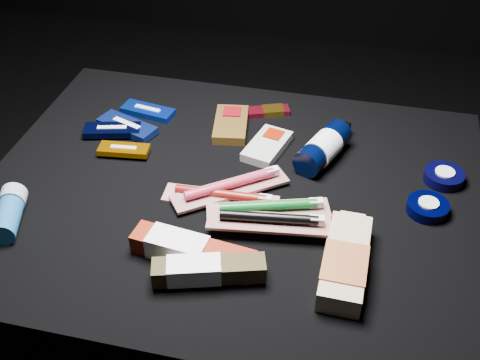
% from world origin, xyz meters
% --- Properties ---
extents(ground, '(3.00, 3.00, 0.00)m').
position_xyz_m(ground, '(0.00, 0.00, 0.00)').
color(ground, black).
rests_on(ground, ground).
extents(cloth_table, '(0.98, 0.78, 0.40)m').
position_xyz_m(cloth_table, '(0.00, 0.00, 0.20)').
color(cloth_table, black).
rests_on(cloth_table, ground).
extents(luna_bar_0, '(0.13, 0.06, 0.02)m').
position_xyz_m(luna_bar_0, '(-0.25, 0.22, 0.41)').
color(luna_bar_0, '#0A2EB6').
rests_on(luna_bar_0, cloth_table).
extents(luna_bar_1, '(0.15, 0.10, 0.02)m').
position_xyz_m(luna_bar_1, '(-0.27, 0.15, 0.41)').
color(luna_bar_1, navy).
rests_on(luna_bar_1, cloth_table).
extents(luna_bar_2, '(0.13, 0.08, 0.02)m').
position_xyz_m(luna_bar_2, '(-0.30, 0.12, 0.41)').
color(luna_bar_2, black).
rests_on(luna_bar_2, cloth_table).
extents(luna_bar_3, '(0.11, 0.05, 0.01)m').
position_xyz_m(luna_bar_3, '(-0.25, 0.06, 0.41)').
color(luna_bar_3, '#C06F00').
rests_on(luna_bar_3, cloth_table).
extents(clif_bar_0, '(0.09, 0.14, 0.02)m').
position_xyz_m(clif_bar_0, '(-0.05, 0.21, 0.41)').
color(clif_bar_0, '#4E3512').
rests_on(clif_bar_0, cloth_table).
extents(clif_bar_1, '(0.10, 0.14, 0.02)m').
position_xyz_m(clif_bar_1, '(0.04, 0.15, 0.41)').
color(clif_bar_1, '#B5B6AE').
rests_on(clif_bar_1, cloth_table).
extents(power_bar, '(0.12, 0.07, 0.01)m').
position_xyz_m(power_bar, '(0.02, 0.29, 0.41)').
color(power_bar, maroon).
rests_on(power_bar, cloth_table).
extents(lotion_bottle, '(0.11, 0.19, 0.06)m').
position_xyz_m(lotion_bottle, '(0.16, 0.14, 0.43)').
color(lotion_bottle, black).
rests_on(lotion_bottle, cloth_table).
extents(cream_tin_upper, '(0.08, 0.08, 0.02)m').
position_xyz_m(cream_tin_upper, '(0.40, 0.12, 0.41)').
color(cream_tin_upper, black).
rests_on(cream_tin_upper, cloth_table).
extents(cream_tin_lower, '(0.08, 0.08, 0.02)m').
position_xyz_m(cream_tin_lower, '(0.37, 0.02, 0.41)').
color(cream_tin_lower, black).
rests_on(cream_tin_lower, cloth_table).
extents(bodywash_bottle, '(0.07, 0.21, 0.04)m').
position_xyz_m(bodywash_bottle, '(0.24, -0.17, 0.42)').
color(bodywash_bottle, '#CBB18C').
rests_on(bodywash_bottle, cloth_table).
extents(deodorant_stick, '(0.08, 0.13, 0.05)m').
position_xyz_m(deodorant_stick, '(-0.37, -0.18, 0.42)').
color(deodorant_stick, '#1B5490').
rests_on(deodorant_stick, cloth_table).
extents(toothbrush_pack_0, '(0.22, 0.06, 0.02)m').
position_xyz_m(toothbrush_pack_0, '(-0.01, -0.03, 0.41)').
color(toothbrush_pack_0, silver).
rests_on(toothbrush_pack_0, cloth_table).
extents(toothbrush_pack_1, '(0.22, 0.18, 0.03)m').
position_xyz_m(toothbrush_pack_1, '(0.00, -0.01, 0.42)').
color(toothbrush_pack_1, '#AAA59F').
rests_on(toothbrush_pack_1, cloth_table).
extents(toothbrush_pack_2, '(0.23, 0.12, 0.03)m').
position_xyz_m(toothbrush_pack_2, '(0.09, -0.06, 0.42)').
color(toothbrush_pack_2, '#A79E9B').
rests_on(toothbrush_pack_2, cloth_table).
extents(toothbrush_pack_3, '(0.23, 0.08, 0.02)m').
position_xyz_m(toothbrush_pack_3, '(0.10, -0.10, 0.43)').
color(toothbrush_pack_3, '#AFA9A5').
rests_on(toothbrush_pack_3, cloth_table).
extents(toothpaste_carton_red, '(0.22, 0.08, 0.04)m').
position_xyz_m(toothpaste_carton_red, '(-0.03, -0.20, 0.42)').
color(toothpaste_carton_red, maroon).
rests_on(toothpaste_carton_red, cloth_table).
extents(toothpaste_carton_green, '(0.19, 0.09, 0.04)m').
position_xyz_m(toothpaste_carton_green, '(0.01, -0.24, 0.42)').
color(toothpaste_carton_green, '#332911').
rests_on(toothpaste_carton_green, cloth_table).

